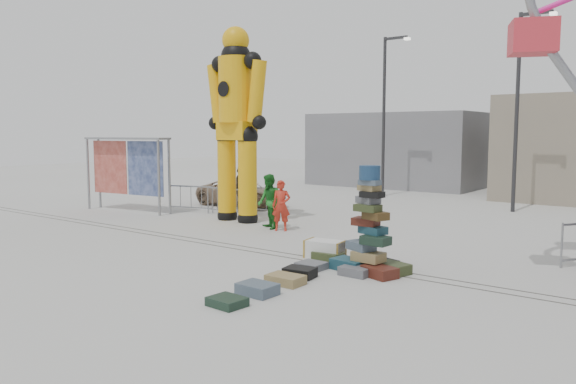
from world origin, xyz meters
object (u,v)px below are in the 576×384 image
Objects in this scene: pedestrian_black at (241,190)px; pedestrian_red at (281,206)px; barricade_dummy_b at (227,201)px; suitcase_tower at (370,243)px; banner_scaffold at (127,156)px; lamp_post_right at (520,102)px; barricade_dummy_c at (256,200)px; barricade_dummy_a at (191,198)px; parked_suv at (242,193)px; steamer_trunk at (325,249)px; crash_test_dummy at (236,117)px; lamp_post_left at (386,108)px; pedestrian_green at (269,202)px.

pedestrian_red is at bearing -171.71° from pedestrian_black.
barricade_dummy_b is 4.12m from pedestrian_red.
banner_scaffold is (-12.94, 3.05, 1.59)m from suitcase_tower.
lamp_post_right is 11.36m from barricade_dummy_c.
lamp_post_right reaches higher than barricade_dummy_c.
barricade_dummy_a is at bearing 136.49° from pedestrian_red.
barricade_dummy_a and barricade_dummy_c have the same top height.
lamp_post_right is 12.20m from parked_suv.
suitcase_tower is at bearing -172.57° from pedestrian_black.
crash_test_dummy is at bearing 143.53° from steamer_trunk.
lamp_post_right is 4.00× the size of barricade_dummy_a.
crash_test_dummy reaches higher than barricade_dummy_c.
barricade_dummy_a is at bearing 63.48° from pedestrian_black.
crash_test_dummy is 3.62× the size of barricade_dummy_a.
barricade_dummy_a is at bearing -178.74° from barricade_dummy_b.
lamp_post_right reaches higher than crash_test_dummy.
steamer_trunk is at bearing -67.26° from pedestrian_red.
lamp_post_left is 1.90× the size of parked_suv.
steamer_trunk is (-1.59, -11.84, -4.25)m from lamp_post_right.
steamer_trunk is 8.39m from barricade_dummy_c.
barricade_dummy_c is at bearing 58.44° from barricade_dummy_b.
pedestrian_red is (3.26, -2.55, 0.29)m from barricade_dummy_c.
pedestrian_black is at bearing 177.11° from pedestrian_green.
lamp_post_right is 13.01m from suitcase_tower.
banner_scaffold is (-5.90, -11.41, -2.19)m from lamp_post_left.
lamp_post_right reaches higher than barricade_dummy_a.
pedestrian_green is at bearing -5.44° from banner_scaffold.
pedestrian_black reaches higher than barricade_dummy_a.
barricade_dummy_b is (-1.26, 0.81, -3.27)m from crash_test_dummy.
pedestrian_green reaches higher than parked_suv.
suitcase_tower reaches higher than barricade_dummy_a.
crash_test_dummy is 3.59m from barricade_dummy_b.
crash_test_dummy is at bearing -166.07° from pedestrian_green.
pedestrian_green is (-0.56, 0.05, 0.09)m from pedestrian_red.
barricade_dummy_c is at bearing -98.14° from lamp_post_left.
crash_test_dummy reaches higher than suitcase_tower.
barricade_dummy_b is at bearing 128.43° from pedestrian_red.
lamp_post_right is 7.28m from lamp_post_left.
suitcase_tower is 2.55× the size of steamer_trunk.
barricade_dummy_a is at bearing 171.41° from crash_test_dummy.
steamer_trunk is 0.49× the size of barricade_dummy_c.
parked_suv is (-10.26, -5.32, -3.90)m from lamp_post_right.
banner_scaffold is at bearing 150.50° from pedestrian_red.
suitcase_tower is 0.59× the size of banner_scaffold.
barricade_dummy_c reaches higher than steamer_trunk.
banner_scaffold is 1.01× the size of parked_suv.
pedestrian_green is at bearing -129.62° from parked_suv.
pedestrian_black is at bearing 80.95° from barricade_dummy_b.
suitcase_tower is 1.25× the size of barricade_dummy_b.
suitcase_tower is at bearing 1.45° from pedestrian_green.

